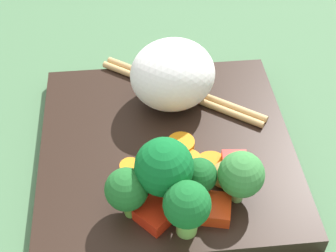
{
  "coord_description": "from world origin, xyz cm",
  "views": [
    {
      "loc": [
        -35.47,
        2.86,
        40.09
      ],
      "look_at": [
        0.54,
        -0.19,
        3.87
      ],
      "focal_mm": 53.59,
      "sensor_mm": 36.0,
      "label": 1
    }
  ],
  "objects_px": {
    "carrot_slice_5": "(188,160)",
    "chopstick_pair": "(181,90)",
    "rice_mound": "(173,74)",
    "square_plate": "(167,149)",
    "broccoli_floret_4": "(164,168)"
  },
  "relations": [
    {
      "from": "square_plate",
      "to": "carrot_slice_5",
      "type": "xyz_separation_m",
      "value": [
        -0.03,
        -0.02,
        0.01
      ]
    },
    {
      "from": "rice_mound",
      "to": "chopstick_pair",
      "type": "bearing_deg",
      "value": -42.21
    },
    {
      "from": "rice_mound",
      "to": "chopstick_pair",
      "type": "relative_size",
      "value": 0.52
    },
    {
      "from": "broccoli_floret_4",
      "to": "carrot_slice_5",
      "type": "relative_size",
      "value": 2.91
    },
    {
      "from": "rice_mound",
      "to": "broccoli_floret_4",
      "type": "distance_m",
      "value": 0.14
    },
    {
      "from": "carrot_slice_5",
      "to": "chopstick_pair",
      "type": "bearing_deg",
      "value": -1.8
    },
    {
      "from": "square_plate",
      "to": "broccoli_floret_4",
      "type": "xyz_separation_m",
      "value": [
        -0.07,
        0.01,
        0.06
      ]
    },
    {
      "from": "rice_mound",
      "to": "carrot_slice_5",
      "type": "bearing_deg",
      "value": -175.36
    },
    {
      "from": "square_plate",
      "to": "broccoli_floret_4",
      "type": "distance_m",
      "value": 0.09
    },
    {
      "from": "carrot_slice_5",
      "to": "square_plate",
      "type": "bearing_deg",
      "value": 35.88
    },
    {
      "from": "square_plate",
      "to": "chopstick_pair",
      "type": "bearing_deg",
      "value": -16.42
    },
    {
      "from": "rice_mound",
      "to": "carrot_slice_5",
      "type": "distance_m",
      "value": 0.1
    },
    {
      "from": "rice_mound",
      "to": "broccoli_floret_4",
      "type": "bearing_deg",
      "value": 171.72
    },
    {
      "from": "chopstick_pair",
      "to": "rice_mound",
      "type": "bearing_deg",
      "value": 82.99
    },
    {
      "from": "square_plate",
      "to": "carrot_slice_5",
      "type": "distance_m",
      "value": 0.04
    }
  ]
}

